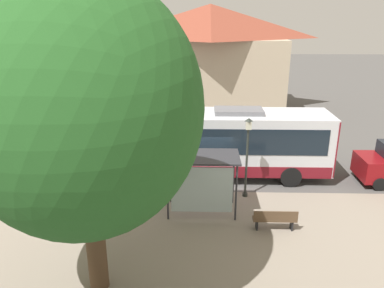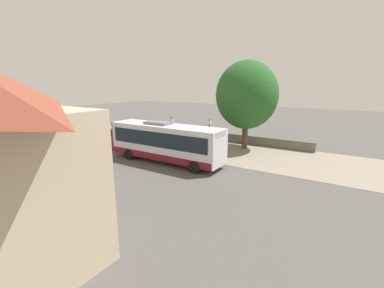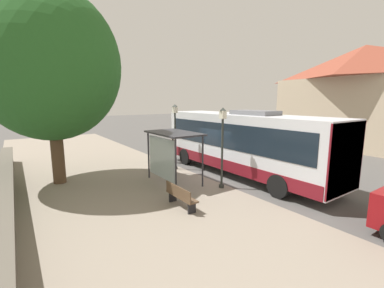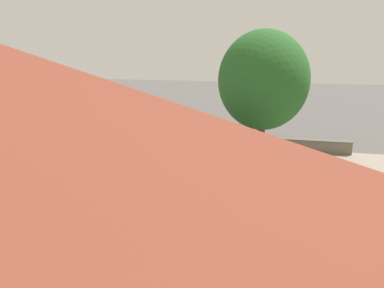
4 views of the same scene
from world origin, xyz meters
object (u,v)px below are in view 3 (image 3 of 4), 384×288
at_px(pedestrian, 173,147).
at_px(street_lamp_near, 222,141).
at_px(shade_tree, 50,65).
at_px(bench, 180,196).
at_px(street_lamp_far, 175,131).
at_px(bus_shelter, 171,141).
at_px(bus, 242,142).

height_order(pedestrian, street_lamp_near, street_lamp_near).
xyz_separation_m(pedestrian, shade_tree, (-6.72, -0.44, 4.58)).
relative_size(bench, shade_tree, 0.18).
bearing_deg(pedestrian, shade_tree, -176.21).
distance_m(bench, street_lamp_near, 3.38).
height_order(pedestrian, street_lamp_far, street_lamp_far).
bearing_deg(bus_shelter, street_lamp_far, 54.49).
bearing_deg(shade_tree, pedestrian, 3.79).
bearing_deg(street_lamp_far, shade_tree, 170.26).
bearing_deg(street_lamp_far, bus, -52.58).
bearing_deg(bus, pedestrian, 109.81).
relative_size(bus_shelter, street_lamp_near, 0.81).
xyz_separation_m(bench, shade_tree, (-3.28, 5.91, 5.13)).
height_order(pedestrian, shade_tree, shade_tree).
height_order(bench, street_lamp_near, street_lamp_near).
xyz_separation_m(bench, street_lamp_near, (2.77, 0.83, 1.74)).
xyz_separation_m(street_lamp_far, shade_tree, (-6.01, 1.03, 3.33)).
relative_size(bus, pedestrian, 6.09).
bearing_deg(bus, street_lamp_far, 127.42).
bearing_deg(bus, bus_shelter, 165.61).
xyz_separation_m(bus_shelter, street_lamp_far, (1.48, 2.08, 0.19)).
distance_m(pedestrian, shade_tree, 8.14).
distance_m(bus, bus_shelter, 3.96).
bearing_deg(street_lamp_far, bench, -119.25).
bearing_deg(bus_shelter, bus, -14.39).
xyz_separation_m(street_lamp_near, shade_tree, (-6.05, 5.09, 3.39)).
height_order(bus, street_lamp_far, street_lamp_far).
bearing_deg(bench, street_lamp_near, 16.64).
distance_m(bus, pedestrian, 4.89).
height_order(bus, street_lamp_near, street_lamp_near).
bearing_deg(street_lamp_far, bus_shelter, -125.51).
distance_m(bench, street_lamp_far, 5.88).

